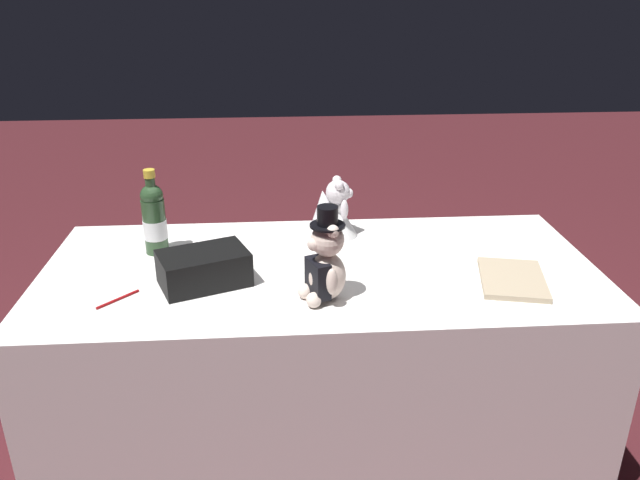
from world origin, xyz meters
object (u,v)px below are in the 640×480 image
(teddy_bear_groom, at_px, (325,263))
(gift_case_black, at_px, (204,268))
(signing_pen, at_px, (119,299))
(guestbook, at_px, (512,279))
(champagne_bottle, at_px, (154,218))
(teddy_bear_bride, at_px, (334,210))

(teddy_bear_groom, xyz_separation_m, gift_case_black, (-0.38, 0.13, -0.07))
(teddy_bear_groom, bearing_deg, gift_case_black, 161.06)
(gift_case_black, bearing_deg, signing_pen, -160.20)
(teddy_bear_groom, relative_size, guestbook, 1.08)
(guestbook, bearing_deg, gift_case_black, -170.44)
(teddy_bear_groom, distance_m, guestbook, 0.64)
(champagne_bottle, distance_m, gift_case_black, 0.34)
(gift_case_black, xyz_separation_m, guestbook, (1.00, -0.06, -0.05))
(teddy_bear_bride, relative_size, signing_pen, 1.94)
(champagne_bottle, bearing_deg, gift_case_black, -53.64)
(champagne_bottle, relative_size, guestbook, 1.10)
(signing_pen, xyz_separation_m, guestbook, (1.26, 0.04, 0.01))
(teddy_bear_bride, height_order, signing_pen, teddy_bear_bride)
(gift_case_black, distance_m, guestbook, 1.00)
(teddy_bear_bride, bearing_deg, teddy_bear_groom, -98.50)
(teddy_bear_bride, xyz_separation_m, champagne_bottle, (-0.65, -0.11, 0.03))
(champagne_bottle, xyz_separation_m, guestbook, (1.20, -0.32, -0.12))
(teddy_bear_bride, distance_m, champagne_bottle, 0.66)
(signing_pen, relative_size, gift_case_black, 0.37)
(gift_case_black, bearing_deg, teddy_bear_groom, -18.94)
(teddy_bear_groom, bearing_deg, teddy_bear_bride, 81.50)
(teddy_bear_bride, distance_m, signing_pen, 0.85)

